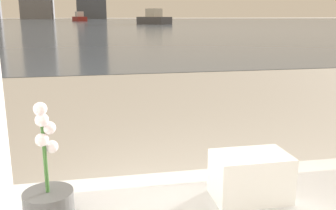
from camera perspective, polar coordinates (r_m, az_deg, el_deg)
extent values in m
cylinder|color=#4C4C4C|center=(1.27, -17.71, -14.12)|extent=(0.16, 0.16, 0.08)
cylinder|color=#38662D|center=(1.20, -18.31, -6.69)|extent=(0.01, 0.01, 0.27)
sphere|color=silver|center=(1.15, -18.91, -0.56)|extent=(0.04, 0.04, 0.04)
sphere|color=silver|center=(1.16, -18.68, -2.16)|extent=(0.04, 0.04, 0.04)
sphere|color=silver|center=(1.18, -17.68, -3.34)|extent=(0.04, 0.04, 0.04)
sphere|color=silver|center=(1.18, -18.66, -5.06)|extent=(0.04, 0.04, 0.04)
sphere|color=silver|center=(1.21, -17.32, -6.09)|extent=(0.04, 0.04, 0.04)
cube|color=white|center=(1.35, 12.31, -12.90)|extent=(0.25, 0.16, 0.04)
cube|color=white|center=(1.34, 12.40, -11.36)|extent=(0.25, 0.16, 0.04)
cube|color=white|center=(1.32, 12.49, -9.79)|extent=(0.25, 0.16, 0.04)
cube|color=white|center=(1.31, 12.58, -8.17)|extent=(0.25, 0.16, 0.04)
cube|color=slate|center=(62.38, -11.13, 12.28)|extent=(180.00, 110.00, 0.01)
cube|color=#4C4C51|center=(48.32, -2.17, 12.75)|extent=(3.99, 5.29, 0.89)
cube|color=silver|center=(48.32, -2.18, 13.88)|extent=(2.03, 2.28, 1.02)
cube|color=maroon|center=(72.17, -13.33, 12.65)|extent=(2.83, 4.89, 0.81)
cube|color=silver|center=(72.16, -13.36, 13.33)|extent=(1.60, 1.99, 0.93)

